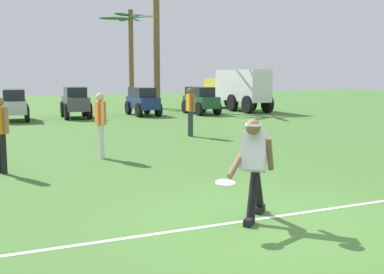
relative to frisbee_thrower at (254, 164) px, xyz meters
name	(u,v)px	position (x,y,z in m)	size (l,w,h in m)	color
ground_plane	(266,223)	(0.10, -0.17, -0.80)	(80.00, 80.00, 0.00)	#467532
field_line_paint	(259,219)	(0.10, 0.00, -0.80)	(25.39, 0.08, 0.01)	white
frisbee_thrower	(254,164)	(0.00, 0.00, 0.00)	(0.98, 0.68, 1.42)	black
frisbee_in_flight	(225,183)	(-0.63, -0.31, -0.14)	(0.33, 0.33, 0.05)	white
teammate_near_sideline	(190,107)	(2.99, 8.40, 0.14)	(0.24, 0.50, 1.56)	#33333D
teammate_midfield	(0,128)	(-2.93, 4.87, 0.14)	(0.34, 0.47, 1.56)	black
teammate_deep	(100,119)	(-0.64, 5.71, 0.14)	(0.21, 0.49, 1.56)	silver
parked_car_slot_b	(14,104)	(-1.62, 16.26, -0.08)	(1.35, 2.48, 1.34)	#B7BABF
parked_car_slot_c	(75,102)	(1.00, 16.41, -0.06)	(1.34, 2.42, 1.40)	#474C51
parked_car_slot_d	(143,100)	(4.21, 16.41, -0.08)	(1.19, 2.42, 1.34)	navy
parked_car_slot_e	(201,99)	(7.06, 15.89, -0.08)	(1.21, 2.43, 1.34)	#235133
box_truck	(237,88)	(9.97, 17.27, 0.43)	(1.63, 5.95, 2.20)	yellow
palm_tree_far_left	(131,46)	(5.73, 22.67, 2.85)	(3.26, 3.66, 5.77)	brown
palm_tree_left_of_centre	(156,29)	(6.31, 19.91, 3.62)	(3.26, 3.58, 7.44)	brown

